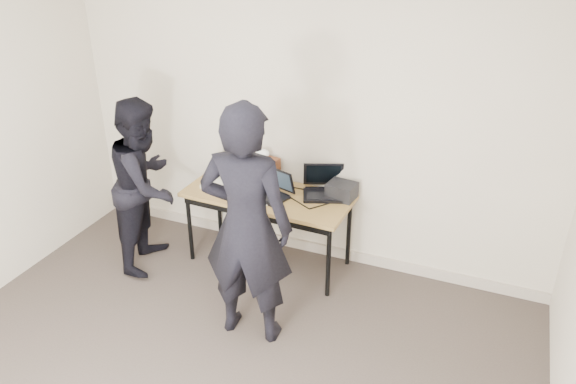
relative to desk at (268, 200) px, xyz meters
The scene contains 13 objects.
room 2.04m from the desk, 83.32° to the right, with size 4.60×4.60×2.80m.
desk is the anchor object (origin of this frame).
laptop_beige 0.47m from the desk, behind, with size 0.32×0.31×0.25m.
laptop_center 0.13m from the desk, ahead, with size 0.38×0.38×0.24m.
laptop_right 0.51m from the desk, 23.99° to the left, with size 0.46×0.45×0.26m.
leather_satchel 0.34m from the desk, 128.33° to the left, with size 0.38×0.23×0.25m.
tissue 0.44m from the desk, 122.83° to the left, with size 0.13×0.10×0.08m, color white.
equipment_box 0.67m from the desk, 16.93° to the left, with size 0.24×0.20×0.14m, color black.
power_brick 0.29m from the desk, 142.57° to the right, with size 0.07×0.04×0.03m, color black.
cables 0.08m from the desk, ahead, with size 1.15×0.41×0.01m.
person_typist 1.01m from the desk, 74.59° to the right, with size 0.69×0.46×1.90m, color black.
person_observer 1.10m from the desk, 160.20° to the right, with size 0.78×0.60×1.60m, color black.
baseboard 0.73m from the desk, 55.63° to the left, with size 4.50×0.03×0.10m, color #AFA291.
Camera 1 is at (1.64, -2.14, 3.02)m, focal length 35.00 mm.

